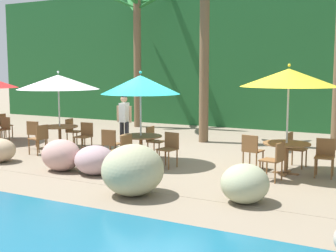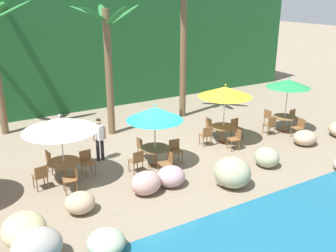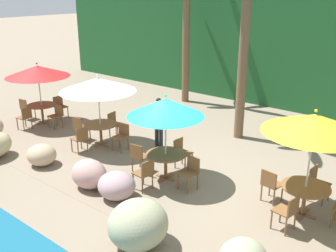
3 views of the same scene
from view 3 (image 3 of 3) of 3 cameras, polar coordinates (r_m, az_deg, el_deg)
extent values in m
plane|color=gray|center=(10.92, 2.05, -7.58)|extent=(120.00, 120.00, 0.00)
cube|color=gray|center=(10.92, 2.05, -7.57)|extent=(18.00, 5.20, 0.01)
cube|color=#1E5628|center=(17.87, 20.28, 12.08)|extent=(28.00, 2.40, 6.00)
ellipsoid|color=#A8A78A|center=(8.50, -4.42, -14.83)|extent=(0.58, 0.54, 0.39)
ellipsoid|color=tan|center=(12.13, -18.03, -4.05)|extent=(0.89, 0.84, 0.64)
ellipsoid|color=#B49197|center=(9.88, -7.54, -8.64)|extent=(0.97, 0.92, 0.69)
ellipsoid|color=tan|center=(10.48, -11.49, -6.90)|extent=(1.01, 0.85, 0.77)
ellipsoid|color=tan|center=(8.09, -4.41, -14.18)|extent=(1.20, 1.27, 1.00)
cylinder|color=silver|center=(15.64, -18.20, 4.15)|extent=(0.04, 0.04, 2.15)
cone|color=red|center=(15.42, -18.58, 7.64)|extent=(2.38, 2.38, 0.41)
sphere|color=red|center=(15.37, -18.70, 8.68)|extent=(0.07, 0.07, 0.07)
cube|color=brown|center=(15.94, -17.80, 0.48)|extent=(0.60, 0.12, 0.03)
cube|color=brown|center=(15.94, -17.80, 0.48)|extent=(0.12, 0.60, 0.03)
cylinder|color=brown|center=(15.83, -17.93, 1.69)|extent=(0.09, 0.09, 0.71)
cylinder|color=brown|center=(15.73, -18.06, 2.92)|extent=(1.10, 1.10, 0.03)
cylinder|color=brown|center=(14.95, -16.36, 0.23)|extent=(0.04, 0.04, 0.45)
cylinder|color=brown|center=(15.24, -17.10, 0.52)|extent=(0.04, 0.04, 0.45)
cylinder|color=brown|center=(15.13, -15.24, 0.57)|extent=(0.04, 0.04, 0.45)
cylinder|color=brown|center=(15.41, -15.99, 0.85)|extent=(0.04, 0.04, 0.45)
cube|color=brown|center=(15.11, -16.26, 1.40)|extent=(0.43, 0.43, 0.03)
cube|color=brown|center=(15.15, -15.70, 2.29)|extent=(0.42, 0.05, 0.42)
cylinder|color=brown|center=(16.23, -14.45, 1.93)|extent=(0.04, 0.04, 0.45)
cylinder|color=brown|center=(16.05, -15.50, 1.64)|extent=(0.04, 0.04, 0.45)
cylinder|color=brown|center=(16.52, -15.14, 2.18)|extent=(0.04, 0.04, 0.45)
cylinder|color=brown|center=(16.34, -16.18, 1.89)|extent=(0.04, 0.04, 0.45)
cube|color=brown|center=(16.21, -15.39, 2.72)|extent=(0.44, 0.44, 0.03)
cube|color=brown|center=(16.32, -15.84, 3.51)|extent=(0.06, 0.42, 0.42)
cylinder|color=brown|center=(16.76, -19.64, 1.96)|extent=(0.04, 0.04, 0.45)
cylinder|color=brown|center=(16.49, -18.88, 1.76)|extent=(0.04, 0.04, 0.45)
cylinder|color=brown|center=(16.56, -20.61, 1.63)|extent=(0.04, 0.04, 0.45)
cylinder|color=brown|center=(16.28, -19.86, 1.43)|extent=(0.04, 0.04, 0.45)
cube|color=brown|center=(16.45, -19.84, 2.49)|extent=(0.46, 0.46, 0.03)
cube|color=brown|center=(16.29, -20.47, 2.97)|extent=(0.42, 0.08, 0.42)
cylinder|color=brown|center=(15.42, -21.20, 0.27)|extent=(0.04, 0.04, 0.45)
cylinder|color=brown|center=(15.62, -20.16, 0.64)|extent=(0.04, 0.04, 0.45)
cylinder|color=brown|center=(15.15, -20.39, 0.03)|extent=(0.04, 0.04, 0.45)
cylinder|color=brown|center=(15.35, -19.34, 0.41)|extent=(0.04, 0.04, 0.45)
cube|color=brown|center=(15.31, -20.38, 1.18)|extent=(0.46, 0.46, 0.03)
cube|color=brown|center=(15.10, -20.00, 1.76)|extent=(0.08, 0.42, 0.42)
cylinder|color=silver|center=(12.92, -9.98, 1.75)|extent=(0.04, 0.04, 2.18)
cone|color=white|center=(12.66, -10.25, 6.01)|extent=(2.46, 2.46, 0.43)
sphere|color=white|center=(12.59, -10.33, 7.31)|extent=(0.07, 0.07, 0.07)
cube|color=brown|center=(13.29, -9.71, -2.66)|extent=(0.60, 0.12, 0.03)
cube|color=brown|center=(13.29, -9.71, -2.66)|extent=(0.12, 0.60, 0.03)
cylinder|color=brown|center=(13.16, -9.80, -1.23)|extent=(0.09, 0.09, 0.71)
cylinder|color=brown|center=(13.04, -9.89, 0.23)|extent=(1.10, 1.10, 0.03)
cylinder|color=brown|center=(12.42, -6.95, -3.08)|extent=(0.04, 0.04, 0.45)
cylinder|color=brown|center=(12.65, -8.15, -2.71)|extent=(0.04, 0.04, 0.45)
cylinder|color=brown|center=(12.67, -5.87, -2.57)|extent=(0.04, 0.04, 0.45)
cylinder|color=brown|center=(12.89, -7.08, -2.22)|extent=(0.04, 0.04, 0.45)
cube|color=brown|center=(12.57, -7.06, -1.63)|extent=(0.45, 0.45, 0.03)
cube|color=brown|center=(12.64, -6.49, -0.54)|extent=(0.42, 0.06, 0.42)
cylinder|color=brown|center=(13.85, -6.47, -0.62)|extent=(0.04, 0.04, 0.45)
cylinder|color=brown|center=(13.58, -7.37, -1.07)|extent=(0.04, 0.04, 0.45)
cylinder|color=brown|center=(14.05, -7.63, -0.36)|extent=(0.04, 0.04, 0.45)
cylinder|color=brown|center=(13.79, -8.55, -0.80)|extent=(0.04, 0.04, 0.45)
cube|color=brown|center=(13.74, -7.55, 0.23)|extent=(0.48, 0.48, 0.03)
cube|color=brown|center=(13.79, -8.24, 1.13)|extent=(0.10, 0.42, 0.42)
cylinder|color=brown|center=(14.00, -12.44, -0.75)|extent=(0.04, 0.04, 0.45)
cylinder|color=brown|center=(13.76, -11.37, -1.03)|extent=(0.04, 0.04, 0.45)
cylinder|color=brown|center=(13.76, -13.47, -1.18)|extent=(0.04, 0.04, 0.45)
cylinder|color=brown|center=(13.52, -12.40, -1.48)|extent=(0.04, 0.04, 0.45)
cube|color=brown|center=(13.68, -12.49, -0.17)|extent=(0.47, 0.47, 0.03)
cube|color=brown|center=(13.48, -13.14, 0.37)|extent=(0.42, 0.09, 0.42)
cylinder|color=brown|center=(12.83, -13.93, -2.79)|extent=(0.04, 0.04, 0.45)
cylinder|color=brown|center=(13.00, -12.61, -2.37)|extent=(0.04, 0.04, 0.45)
cylinder|color=brown|center=(12.54, -13.06, -3.24)|extent=(0.04, 0.04, 0.45)
cylinder|color=brown|center=(12.72, -11.72, -2.80)|extent=(0.04, 0.04, 0.45)
cube|color=brown|center=(12.68, -12.91, -1.80)|extent=(0.46, 0.46, 0.03)
cube|color=brown|center=(12.46, -12.47, -1.20)|extent=(0.07, 0.42, 0.42)
cylinder|color=silver|center=(10.43, -0.35, -2.40)|extent=(0.04, 0.04, 2.16)
cone|color=teal|center=(10.11, -0.37, 2.76)|extent=(2.05, 2.05, 0.48)
sphere|color=teal|center=(10.02, -0.37, 4.49)|extent=(0.07, 0.07, 0.07)
cube|color=brown|center=(10.88, -0.34, -7.60)|extent=(0.60, 0.12, 0.03)
cube|color=brown|center=(10.88, -0.34, -7.60)|extent=(0.12, 0.60, 0.03)
cylinder|color=brown|center=(10.72, -0.35, -5.91)|extent=(0.09, 0.09, 0.71)
cylinder|color=brown|center=(10.57, -0.35, -4.18)|extent=(1.10, 1.10, 0.03)
cylinder|color=brown|center=(10.02, 2.92, -8.82)|extent=(0.04, 0.04, 0.45)
cylinder|color=brown|center=(10.24, 1.48, -8.13)|extent=(0.04, 0.04, 0.45)
cylinder|color=brown|center=(10.25, 4.33, -8.15)|extent=(0.04, 0.04, 0.45)
cylinder|color=brown|center=(10.47, 2.89, -7.50)|extent=(0.04, 0.04, 0.45)
cube|color=brown|center=(10.13, 2.93, -6.94)|extent=(0.47, 0.47, 0.03)
cube|color=brown|center=(10.18, 3.74, -5.61)|extent=(0.42, 0.09, 0.42)
cylinder|color=brown|center=(11.44, 3.56, -5.03)|extent=(0.04, 0.04, 0.45)
cylinder|color=brown|center=(11.17, 2.52, -5.64)|extent=(0.04, 0.04, 0.45)
cylinder|color=brown|center=(11.63, 2.10, -4.59)|extent=(0.04, 0.04, 0.45)
cylinder|color=brown|center=(11.36, 1.05, -5.17)|extent=(0.04, 0.04, 0.45)
cube|color=brown|center=(11.30, 2.32, -4.00)|extent=(0.43, 0.43, 0.03)
cube|color=brown|center=(11.33, 1.52, -2.85)|extent=(0.04, 0.42, 0.42)
cylinder|color=brown|center=(11.46, -4.14, -5.00)|extent=(0.04, 0.04, 0.45)
cylinder|color=brown|center=(11.27, -2.69, -5.43)|extent=(0.04, 0.04, 0.45)
cylinder|color=brown|center=(11.21, -5.25, -5.63)|extent=(0.04, 0.04, 0.45)
cylinder|color=brown|center=(11.01, -3.79, -6.08)|extent=(0.04, 0.04, 0.45)
cube|color=brown|center=(11.13, -3.99, -4.41)|extent=(0.46, 0.46, 0.03)
cube|color=brown|center=(10.91, -4.65, -3.83)|extent=(0.42, 0.08, 0.42)
cylinder|color=brown|center=(10.28, -5.13, -8.10)|extent=(0.04, 0.04, 0.45)
cylinder|color=brown|center=(10.49, -3.64, -7.46)|extent=(0.04, 0.04, 0.45)
cylinder|color=brown|center=(10.04, -3.77, -8.77)|extent=(0.04, 0.04, 0.45)
cylinder|color=brown|center=(10.25, -2.28, -8.10)|extent=(0.04, 0.04, 0.45)
cube|color=brown|center=(10.15, -3.74, -6.90)|extent=(0.46, 0.46, 0.03)
cube|color=brown|center=(9.93, -2.98, -6.26)|extent=(0.07, 0.42, 0.42)
cylinder|color=silver|center=(9.27, 19.87, -5.95)|extent=(0.04, 0.04, 2.36)
cone|color=yellow|center=(8.88, 20.67, 0.35)|extent=(2.24, 2.24, 0.41)
sphere|color=yellow|center=(8.79, 20.89, 2.11)|extent=(0.07, 0.07, 0.07)
cube|color=brown|center=(9.81, 19.07, -12.10)|extent=(0.60, 0.12, 0.03)
cube|color=brown|center=(9.81, 19.07, -12.10)|extent=(0.12, 0.60, 0.03)
cylinder|color=brown|center=(9.63, 19.31, -10.30)|extent=(0.09, 0.09, 0.71)
cylinder|color=brown|center=(9.46, 19.55, -8.43)|extent=(1.10, 1.10, 0.03)
cylinder|color=brown|center=(9.44, 22.87, -12.46)|extent=(0.04, 0.04, 0.45)
cylinder|color=brown|center=(9.74, 23.36, -11.47)|extent=(0.04, 0.04, 0.45)
cylinder|color=brown|center=(10.50, 22.52, -9.03)|extent=(0.04, 0.04, 0.45)
cylinder|color=brown|center=(10.20, 21.76, -9.79)|extent=(0.04, 0.04, 0.45)
cylinder|color=brown|center=(10.60, 20.73, -8.49)|extent=(0.04, 0.04, 0.45)
cylinder|color=brown|center=(10.31, 19.92, -9.22)|extent=(0.04, 0.04, 0.45)
cube|color=brown|center=(10.29, 21.40, -7.95)|extent=(0.45, 0.45, 0.03)
cube|color=brown|center=(10.27, 20.51, -6.68)|extent=(0.07, 0.42, 0.42)
cylinder|color=brown|center=(10.27, 14.67, -8.74)|extent=(0.04, 0.04, 0.45)
cylinder|color=brown|center=(10.11, 16.37, -9.39)|extent=(0.04, 0.04, 0.45)
cylinder|color=brown|center=(10.00, 13.52, -9.45)|extent=(0.04, 0.04, 0.45)
cylinder|color=brown|center=(9.84, 15.25, -10.13)|extent=(0.04, 0.04, 0.45)
cube|color=brown|center=(9.94, 15.08, -8.21)|extent=(0.48, 0.48, 0.03)
cube|color=brown|center=(9.70, 14.53, -7.59)|extent=(0.42, 0.10, 0.42)
cylinder|color=brown|center=(8.99, 14.91, -13.16)|extent=(0.04, 0.04, 0.45)
cylinder|color=brown|center=(9.26, 16.15, -12.26)|extent=(0.04, 0.04, 0.45)
cylinder|color=brown|center=(8.85, 16.89, -13.97)|extent=(0.04, 0.04, 0.45)
cylinder|color=brown|center=(9.11, 18.09, -13.03)|extent=(0.04, 0.04, 0.45)
cube|color=brown|center=(8.93, 16.66, -11.80)|extent=(0.48, 0.48, 0.03)
cube|color=brown|center=(8.75, 17.91, -11.15)|extent=(0.10, 0.42, 0.42)
cylinder|color=brown|center=(17.60, 2.65, 12.50)|extent=(0.32, 0.32, 5.61)
cylinder|color=brown|center=(13.28, 10.95, 9.56)|extent=(0.32, 0.32, 5.49)
cylinder|color=#232328|center=(12.76, -1.65, -1.32)|extent=(0.13, 0.13, 0.86)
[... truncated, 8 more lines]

